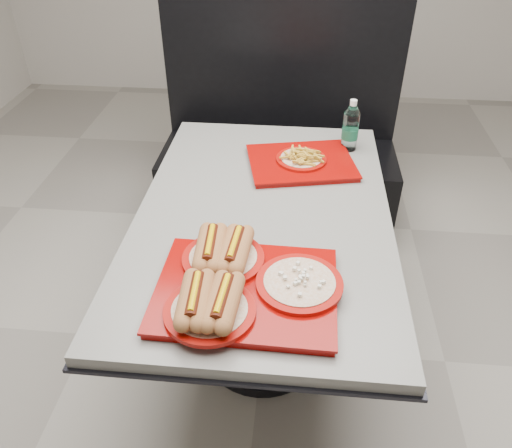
# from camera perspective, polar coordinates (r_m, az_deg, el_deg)

# --- Properties ---
(ground) EXTENTS (6.00, 6.00, 0.00)m
(ground) POSITION_cam_1_polar(r_m,az_deg,el_deg) (2.30, 0.71, -13.94)
(ground) COLOR #9A958A
(ground) RESTS_ON ground
(diner_table) EXTENTS (0.92, 1.42, 0.75)m
(diner_table) POSITION_cam_1_polar(r_m,az_deg,el_deg) (1.89, 0.84, -2.54)
(diner_table) COLOR black
(diner_table) RESTS_ON ground
(booth_bench) EXTENTS (1.30, 0.57, 1.35)m
(booth_bench) POSITION_cam_1_polar(r_m,az_deg,el_deg) (2.90, 2.63, 8.23)
(booth_bench) COLOR black
(booth_bench) RESTS_ON ground
(tray_near) EXTENTS (0.54, 0.47, 0.11)m
(tray_near) POSITION_cam_1_polar(r_m,az_deg,el_deg) (1.43, -2.01, -6.73)
(tray_near) COLOR #840603
(tray_near) RESTS_ON diner_table
(tray_far) EXTENTS (0.48, 0.41, 0.08)m
(tray_far) POSITION_cam_1_polar(r_m,az_deg,el_deg) (2.06, 5.18, 7.28)
(tray_far) COLOR #840603
(tray_far) RESTS_ON diner_table
(water_bottle) EXTENTS (0.07, 0.07, 0.22)m
(water_bottle) POSITION_cam_1_polar(r_m,az_deg,el_deg) (2.18, 10.74, 10.69)
(water_bottle) COLOR silver
(water_bottle) RESTS_ON diner_table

